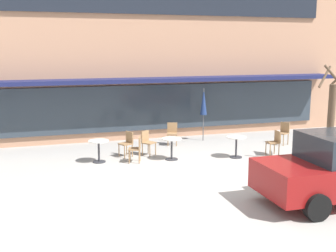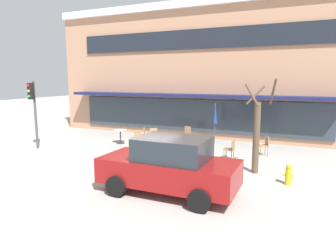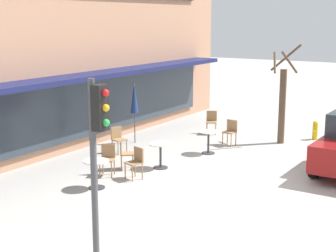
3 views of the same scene
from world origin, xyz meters
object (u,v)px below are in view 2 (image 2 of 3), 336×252
(cafe_chair_0, at_px, (154,135))
(parked_sedan, at_px, (170,166))
(cafe_chair_1, at_px, (231,148))
(traffic_light_pole, at_px, (33,103))
(cafe_table_near_wall, at_px, (120,134))
(cafe_table_by_tree, at_px, (199,145))
(street_tree, at_px, (257,133))
(cafe_table_streetside, at_px, (158,139))
(cafe_chair_2, at_px, (142,134))
(cafe_chair_3, at_px, (265,144))
(cafe_chair_4, at_px, (186,133))
(fire_hydrant, at_px, (288,174))
(cafe_chair_5, at_px, (136,137))
(patio_umbrella_green_folded, at_px, (215,114))

(cafe_chair_0, height_order, parked_sedan, parked_sedan)
(cafe_chair_0, height_order, cafe_chair_1, same)
(traffic_light_pole, bearing_deg, cafe_table_near_wall, 40.98)
(cafe_table_by_tree, bearing_deg, street_tree, -28.97)
(cafe_table_streetside, distance_m, cafe_chair_2, 1.65)
(cafe_table_near_wall, bearing_deg, cafe_chair_2, 24.56)
(parked_sedan, relative_size, street_tree, 1.20)
(cafe_chair_3, relative_size, cafe_chair_4, 1.00)
(fire_hydrant, bearing_deg, cafe_chair_5, 159.14)
(traffic_light_pole, bearing_deg, street_tree, 2.47)
(patio_umbrella_green_folded, height_order, cafe_chair_0, patio_umbrella_green_folded)
(cafe_chair_4, bearing_deg, parked_sedan, -73.41)
(cafe_table_by_tree, distance_m, cafe_chair_4, 3.00)
(cafe_table_streetside, height_order, cafe_chair_0, cafe_chair_0)
(cafe_chair_4, bearing_deg, cafe_chair_3, -16.22)
(cafe_chair_0, bearing_deg, cafe_chair_4, 43.47)
(cafe_chair_4, xyz_separation_m, fire_hydrant, (5.46, -4.96, -0.17))
(fire_hydrant, bearing_deg, cafe_table_streetside, 155.52)
(cafe_table_near_wall, xyz_separation_m, cafe_chair_2, (1.09, 0.50, 0.01))
(parked_sedan, bearing_deg, cafe_chair_2, 125.32)
(cafe_table_streetside, xyz_separation_m, cafe_chair_1, (3.75, -0.51, 0.01))
(cafe_table_by_tree, height_order, cafe_chair_5, cafe_chair_5)
(cafe_table_by_tree, xyz_separation_m, cafe_chair_5, (-3.51, 0.43, 0.01))
(cafe_table_by_tree, relative_size, cafe_chair_5, 0.85)
(cafe_table_streetside, distance_m, cafe_chair_0, 1.08)
(cafe_chair_2, distance_m, fire_hydrant, 8.43)
(parked_sedan, bearing_deg, traffic_light_pole, 162.42)
(cafe_table_by_tree, relative_size, street_tree, 0.22)
(cafe_chair_0, relative_size, cafe_chair_1, 1.00)
(cafe_table_streetside, distance_m, traffic_light_pole, 6.42)
(patio_umbrella_green_folded, distance_m, street_tree, 5.27)
(patio_umbrella_green_folded, bearing_deg, cafe_chair_5, -143.73)
(traffic_light_pole, bearing_deg, cafe_chair_5, 28.35)
(cafe_table_streetside, height_order, patio_umbrella_green_folded, patio_umbrella_green_folded)
(cafe_chair_1, relative_size, cafe_chair_2, 1.00)
(cafe_table_streetside, bearing_deg, patio_umbrella_green_folded, 49.07)
(cafe_chair_1, relative_size, fire_hydrant, 1.26)
(cafe_chair_2, bearing_deg, cafe_chair_1, -15.47)
(cafe_chair_1, distance_m, street_tree, 2.13)
(cafe_table_near_wall, bearing_deg, cafe_chair_4, 28.65)
(cafe_table_streetside, relative_size, traffic_light_pole, 0.22)
(cafe_chair_1, relative_size, parked_sedan, 0.21)
(cafe_table_streetside, bearing_deg, cafe_chair_3, 10.18)
(cafe_table_by_tree, relative_size, cafe_chair_2, 0.85)
(cafe_table_near_wall, xyz_separation_m, cafe_table_by_tree, (4.74, -0.83, 0.00))
(patio_umbrella_green_folded, relative_size, cafe_chair_4, 2.47)
(cafe_table_by_tree, relative_size, cafe_chair_3, 0.85)
(patio_umbrella_green_folded, height_order, parked_sedan, patio_umbrella_green_folded)
(cafe_table_by_tree, xyz_separation_m, cafe_chair_2, (-3.65, 1.32, 0.01))
(cafe_table_by_tree, bearing_deg, cafe_chair_5, 173.03)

